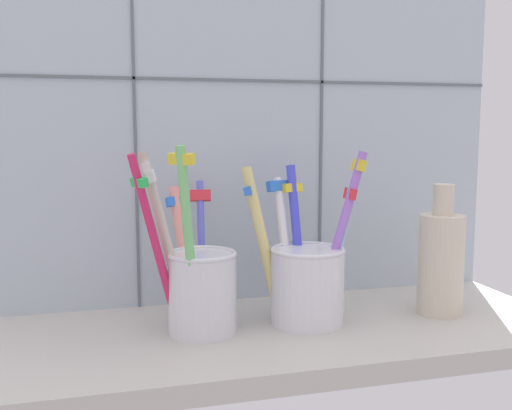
# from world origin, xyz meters

# --- Properties ---
(counter_slab) EXTENTS (0.64, 0.22, 0.02)m
(counter_slab) POSITION_xyz_m (0.00, 0.00, 0.01)
(counter_slab) COLOR #BCB7AD
(counter_slab) RESTS_ON ground
(tile_wall_back) EXTENTS (0.64, 0.02, 0.45)m
(tile_wall_back) POSITION_xyz_m (0.00, 0.12, 0.23)
(tile_wall_back) COLOR #B2C1CC
(tile_wall_back) RESTS_ON ground
(toothbrush_cup_left) EXTENTS (0.10, 0.13, 0.18)m
(toothbrush_cup_left) POSITION_xyz_m (-0.06, 0.01, 0.07)
(toothbrush_cup_left) COLOR silver
(toothbrush_cup_left) RESTS_ON counter_slab
(toothbrush_cup_right) EXTENTS (0.13, 0.09, 0.17)m
(toothbrush_cup_right) POSITION_xyz_m (0.05, 0.01, 0.07)
(toothbrush_cup_right) COLOR white
(toothbrush_cup_right) RESTS_ON counter_slab
(ceramic_vase) EXTENTS (0.05, 0.05, 0.14)m
(ceramic_vase) POSITION_xyz_m (0.20, -0.00, 0.08)
(ceramic_vase) COLOR beige
(ceramic_vase) RESTS_ON counter_slab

